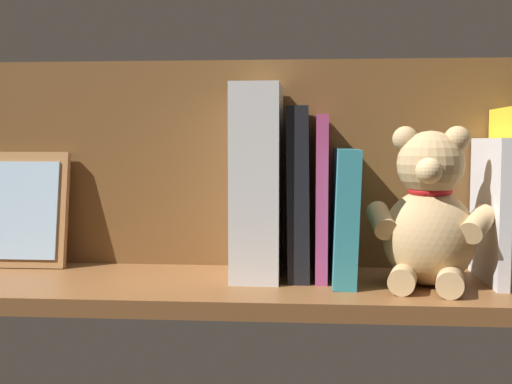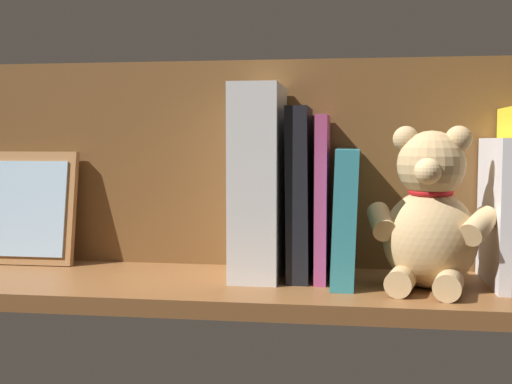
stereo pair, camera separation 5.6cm
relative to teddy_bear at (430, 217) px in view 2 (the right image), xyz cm
name	(u,v)px [view 2 (the right image)]	position (x,y,z in cm)	size (l,w,h in cm)	color
ground_plane	(256,288)	(22.25, -1.82, -10.06)	(98.17, 25.26, 2.20)	brown
shelf_back_panel	(266,164)	(22.25, -12.20, 6.12)	(98.17, 1.50, 30.17)	brown
book_3	(494,212)	(-8.42, -3.65, 0.46)	(1.53, 14.79, 18.84)	silver
teddy_bear	(430,217)	(0.00, 0.00, 0.00)	(16.14, 14.76, 20.37)	tan
book_4	(345,215)	(10.55, -3.22, -0.25)	(2.92, 15.65, 17.44)	teal
book_5	(322,197)	(13.62, -4.76, 1.96)	(1.56, 12.58, 21.85)	#B23F72
book_6	(300,193)	(16.66, -4.83, 2.51)	(2.85, 12.44, 22.95)	black
dictionary_thick_white	(260,182)	(22.12, -4.24, 4.01)	(6.41, 13.41, 25.95)	silver
picture_frame_leaning	(28,208)	(57.84, -8.50, -0.59)	(14.61, 4.47, 16.97)	#9E6B3D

